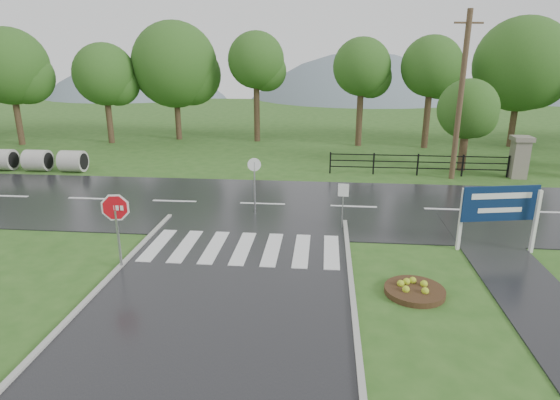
# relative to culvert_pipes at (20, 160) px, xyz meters

# --- Properties ---
(ground) EXTENTS (120.00, 120.00, 0.00)m
(ground) POSITION_rel_culvert_pipes_xyz_m (14.60, -15.00, -0.60)
(ground) COLOR #2D581D
(ground) RESTS_ON ground
(main_road) EXTENTS (90.00, 8.00, 0.04)m
(main_road) POSITION_rel_culvert_pipes_xyz_m (14.60, -5.00, -0.60)
(main_road) COLOR black
(main_road) RESTS_ON ground
(walkway) EXTENTS (2.20, 11.00, 0.04)m
(walkway) POSITION_rel_culvert_pipes_xyz_m (23.10, -11.00, -0.60)
(walkway) COLOR #29292C
(walkway) RESTS_ON ground
(crosswalk) EXTENTS (6.50, 2.80, 0.02)m
(crosswalk) POSITION_rel_culvert_pipes_xyz_m (14.60, -10.00, -0.54)
(crosswalk) COLOR silver
(crosswalk) RESTS_ON ground
(pillar_west) EXTENTS (1.00, 1.00, 2.24)m
(pillar_west) POSITION_rel_culvert_pipes_xyz_m (27.60, 1.00, 0.58)
(pillar_west) COLOR gray
(pillar_west) RESTS_ON ground
(fence_west) EXTENTS (9.58, 0.08, 1.20)m
(fence_west) POSITION_rel_culvert_pipes_xyz_m (22.35, 1.00, 0.12)
(fence_west) COLOR black
(fence_west) RESTS_ON ground
(hills) EXTENTS (102.00, 48.00, 48.00)m
(hills) POSITION_rel_culvert_pipes_xyz_m (18.09, 50.00, -16.14)
(hills) COLOR slate
(hills) RESTS_ON ground
(treeline) EXTENTS (83.20, 5.20, 10.00)m
(treeline) POSITION_rel_culvert_pipes_xyz_m (15.60, 9.00, -0.60)
(treeline) COLOR #255119
(treeline) RESTS_ON ground
(culvert_pipes) EXTENTS (7.60, 1.20, 1.20)m
(culvert_pipes) POSITION_rel_culvert_pipes_xyz_m (0.00, 0.00, 0.00)
(culvert_pipes) COLOR #9E9B93
(culvert_pipes) RESTS_ON ground
(stop_sign) EXTENTS (1.13, 0.20, 2.57)m
(stop_sign) POSITION_rel_culvert_pipes_xyz_m (11.09, -11.82, 1.20)
(stop_sign) COLOR #939399
(stop_sign) RESTS_ON ground
(estate_billboard) EXTENTS (2.57, 0.58, 2.28)m
(estate_billboard) POSITION_rel_culvert_pipes_xyz_m (23.08, -9.27, 0.97)
(estate_billboard) COLOR silver
(estate_billboard) RESTS_ON ground
(flower_bed) EXTENTS (1.67, 1.67, 0.33)m
(flower_bed) POSITION_rel_culvert_pipes_xyz_m (19.88, -12.56, -0.48)
(flower_bed) COLOR #332111
(flower_bed) RESTS_ON ground
(reg_sign_small) EXTENTS (0.40, 0.07, 1.79)m
(reg_sign_small) POSITION_rel_culvert_pipes_xyz_m (18.01, -7.69, 0.70)
(reg_sign_small) COLOR #939399
(reg_sign_small) RESTS_ON ground
(reg_sign_round) EXTENTS (0.54, 0.10, 2.35)m
(reg_sign_round) POSITION_rel_culvert_pipes_xyz_m (14.43, -6.14, 0.88)
(reg_sign_round) COLOR #939399
(reg_sign_round) RESTS_ON ground
(utility_pole_east) EXTENTS (1.49, 0.44, 8.48)m
(utility_pole_east) POSITION_rel_culvert_pipes_xyz_m (24.07, 0.50, 3.71)
(utility_pole_east) COLOR #473523
(utility_pole_east) RESTS_ON ground
(entrance_tree_left) EXTENTS (3.30, 3.30, 5.12)m
(entrance_tree_left) POSITION_rel_culvert_pipes_xyz_m (25.08, 2.50, 2.83)
(entrance_tree_left) COLOR #3D2B1C
(entrance_tree_left) RESTS_ON ground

